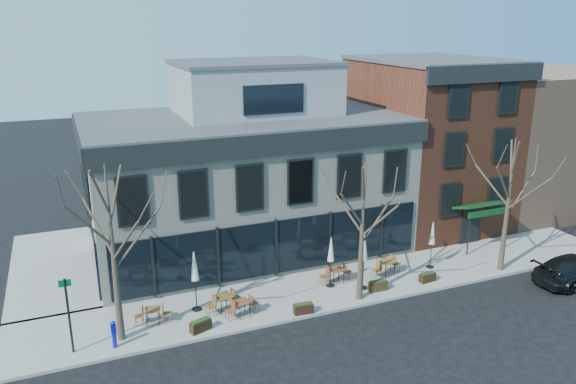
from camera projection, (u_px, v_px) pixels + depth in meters
name	position (u px, v px, depth m)	size (l,w,h in m)	color
ground	(276.00, 279.00, 30.60)	(120.00, 120.00, 0.00)	black
sidewalk_front	(347.00, 284.00, 29.85)	(33.50, 4.70, 0.15)	gray
sidewalk_side	(53.00, 268.00, 31.79)	(4.50, 12.00, 0.15)	gray
corner_building	(246.00, 173.00, 33.71)	(18.39, 10.39, 11.10)	beige
red_brick_building	(427.00, 141.00, 38.06)	(8.20, 11.78, 11.18)	brown
bg_building	(528.00, 137.00, 42.78)	(12.00, 12.00, 10.00)	#8C664C
tree_corner	(113.00, 253.00, 23.43)	(3.93, 3.98, 7.92)	#382B21
tree_mid	(362.00, 231.00, 27.12)	(3.50, 3.55, 7.04)	#382B21
tree_right	(508.00, 204.00, 30.32)	(3.72, 3.77, 7.48)	#382B21
sign_pole	(68.00, 311.00, 23.08)	(0.50, 0.10, 3.40)	black
call_box	(114.00, 333.00, 23.80)	(0.26, 0.26, 1.29)	#0D18B3
cafe_set_0	(153.00, 314.00, 25.75)	(1.74, 0.82, 0.89)	brown
cafe_set_1	(224.00, 301.00, 26.83)	(1.93, 0.90, 0.99)	brown
cafe_set_2	(242.00, 307.00, 26.41)	(1.80, 0.83, 0.92)	brown
cafe_set_3	(336.00, 274.00, 29.73)	(1.88, 0.76, 0.99)	brown
cafe_set_4	(386.00, 266.00, 30.59)	(2.01, 0.94, 1.03)	brown
umbrella_0	(195.00, 269.00, 26.46)	(0.48, 0.48, 3.03)	black
umbrella_2	(331.00, 252.00, 28.92)	(0.44, 0.44, 2.74)	black
umbrella_3	(364.00, 250.00, 28.61)	(0.49, 0.49, 3.04)	black
umbrella_4	(432.00, 236.00, 31.13)	(0.44, 0.44, 2.73)	black
planter_0	(201.00, 325.00, 25.18)	(1.05, 0.69, 0.55)	black
planter_1	(303.00, 308.00, 26.69)	(0.97, 0.46, 0.52)	black
planter_2	(378.00, 286.00, 28.94)	(0.99, 0.41, 0.55)	#332411
planter_3	(427.00, 277.00, 29.93)	(0.94, 0.45, 0.51)	black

